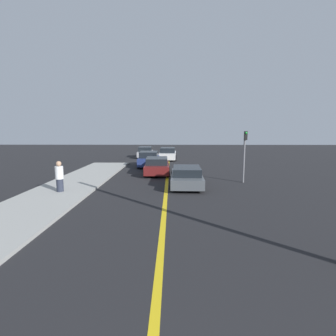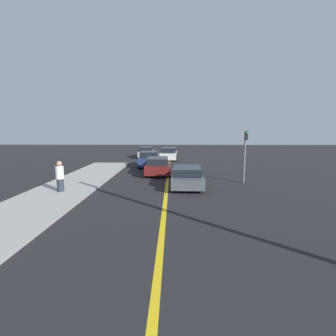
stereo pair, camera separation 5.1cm
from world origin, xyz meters
name	(u,v)px [view 2 (the right image)]	position (x,y,z in m)	size (l,w,h in m)	color
road_center_line	(168,179)	(0.00, 18.00, 0.00)	(0.20, 60.00, 0.01)	gold
sidewalk_left	(53,196)	(-5.74, 13.06, 0.06)	(3.47, 26.12, 0.12)	#9E9E99
car_near_right_lane	(187,176)	(1.22, 15.88, 0.58)	(2.05, 4.56, 1.17)	#4C5156
car_ahead_center	(158,166)	(-0.82, 20.21, 0.63)	(2.02, 4.42, 1.28)	maroon
car_far_distant	(149,159)	(-1.80, 24.26, 0.68)	(1.99, 3.90, 1.41)	navy
car_parked_left_lot	(169,154)	(-0.12, 29.89, 0.67)	(2.03, 4.41, 1.39)	silver
car_oncoming_far	(146,152)	(-2.94, 32.38, 0.63)	(1.99, 4.18, 1.32)	#9E9EA3
pedestrian_mid_group	(60,177)	(-5.65, 13.74, 0.93)	(0.42, 0.42, 1.63)	#282D3D
traffic_light	(245,151)	(4.94, 16.83, 2.07)	(0.18, 0.40, 3.30)	slate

